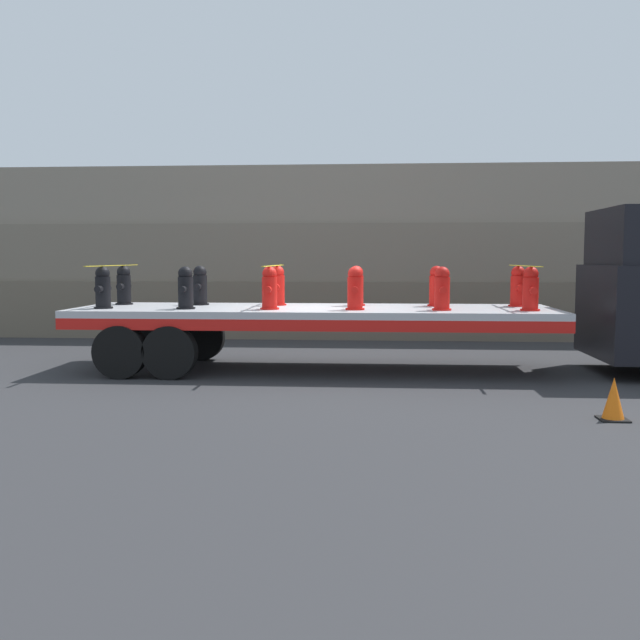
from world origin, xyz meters
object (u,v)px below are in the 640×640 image
(fire_hydrant_black_near_0, at_px, (103,288))
(traffic_cone, at_px, (614,399))
(fire_hydrant_red_far_4, at_px, (436,287))
(fire_hydrant_black_near_1, at_px, (186,288))
(fire_hydrant_red_near_3, at_px, (355,289))
(fire_hydrant_black_far_0, at_px, (124,286))
(flatbed_trailer, at_px, (276,320))
(fire_hydrant_red_near_5, at_px, (531,290))
(fire_hydrant_red_far_2, at_px, (278,286))
(fire_hydrant_red_far_3, at_px, (356,287))
(fire_hydrant_black_far_1, at_px, (200,286))
(fire_hydrant_red_near_2, at_px, (270,289))
(fire_hydrant_red_near_4, at_px, (442,289))
(fire_hydrant_red_far_5, at_px, (518,287))

(fire_hydrant_black_near_0, relative_size, traffic_cone, 1.37)
(fire_hydrant_red_far_4, relative_size, traffic_cone, 1.37)
(fire_hydrant_black_near_1, height_order, fire_hydrant_red_near_3, same)
(fire_hydrant_black_near_0, height_order, fire_hydrant_black_far_0, same)
(flatbed_trailer, xyz_separation_m, fire_hydrant_red_near_5, (4.63, -0.56, 0.62))
(fire_hydrant_red_far_2, bearing_deg, flatbed_trailer, -85.97)
(fire_hydrant_red_far_3, bearing_deg, fire_hydrant_black_near_0, -166.54)
(fire_hydrant_black_far_1, distance_m, fire_hydrant_red_far_4, 4.66)
(fire_hydrant_red_far_2, height_order, fire_hydrant_red_near_3, same)
(fire_hydrant_red_far_3, bearing_deg, fire_hydrant_red_near_2, -144.32)
(fire_hydrant_red_far_2, bearing_deg, fire_hydrant_red_near_4, -19.75)
(fire_hydrant_red_near_3, relative_size, traffic_cone, 1.37)
(fire_hydrant_black_near_0, height_order, fire_hydrant_black_near_1, same)
(fire_hydrant_red_far_2, relative_size, fire_hydrant_red_near_3, 1.00)
(fire_hydrant_black_near_1, bearing_deg, flatbed_trailer, 19.30)
(fire_hydrant_red_far_4, distance_m, traffic_cone, 5.02)
(fire_hydrant_red_far_5, bearing_deg, fire_hydrant_red_far_2, 180.00)
(fire_hydrant_red_near_3, xyz_separation_m, fire_hydrant_red_far_4, (1.55, 1.12, 0.00))
(fire_hydrant_red_near_2, height_order, fire_hydrant_red_far_4, same)
(fire_hydrant_red_near_3, bearing_deg, fire_hydrant_black_far_1, 160.25)
(fire_hydrant_red_far_4, height_order, fire_hydrant_red_near_5, same)
(fire_hydrant_red_far_3, height_order, fire_hydrant_red_far_5, same)
(fire_hydrant_red_far_5, bearing_deg, fire_hydrant_red_far_4, 180.00)
(fire_hydrant_red_near_3, distance_m, fire_hydrant_red_near_4, 1.55)
(fire_hydrant_red_far_2, height_order, fire_hydrant_red_far_3, same)
(fire_hydrant_red_near_2, distance_m, fire_hydrant_red_far_4, 3.30)
(fire_hydrant_black_far_0, distance_m, fire_hydrant_red_far_2, 3.11)
(fire_hydrant_red_near_4, relative_size, fire_hydrant_red_near_5, 1.00)
(fire_hydrant_red_far_2, xyz_separation_m, fire_hydrant_red_far_4, (3.11, 0.00, 0.00))
(fire_hydrant_red_far_2, bearing_deg, fire_hydrant_red_near_2, -90.00)
(fire_hydrant_black_near_0, bearing_deg, fire_hydrant_red_near_5, 0.00)
(fire_hydrant_red_near_3, relative_size, fire_hydrant_red_far_5, 1.00)
(fire_hydrant_red_near_2, distance_m, fire_hydrant_red_far_5, 4.80)
(fire_hydrant_black_far_0, xyz_separation_m, fire_hydrant_red_far_3, (4.66, 0.00, 0.00))
(fire_hydrant_black_far_0, height_order, fire_hydrant_red_near_5, same)
(fire_hydrant_red_near_2, distance_m, fire_hydrant_red_near_4, 3.11)
(fire_hydrant_black_far_0, distance_m, fire_hydrant_red_near_2, 3.30)
(fire_hydrant_black_near_0, xyz_separation_m, fire_hydrant_black_far_0, (0.00, 1.12, 0.00))
(traffic_cone, bearing_deg, fire_hydrant_red_far_3, 128.13)
(fire_hydrant_red_far_2, bearing_deg, fire_hydrant_black_far_0, 180.00)
(fire_hydrant_black_far_0, xyz_separation_m, fire_hydrant_red_near_5, (7.77, -1.12, 0.00))
(fire_hydrant_black_far_1, bearing_deg, fire_hydrant_red_near_4, -13.46)
(fire_hydrant_black_far_1, relative_size, fire_hydrant_red_far_4, 1.00)
(fire_hydrant_black_far_1, xyz_separation_m, fire_hydrant_red_far_5, (6.22, 0.00, 0.00))
(fire_hydrant_black_near_0, relative_size, fire_hydrant_red_far_2, 1.00)
(fire_hydrant_red_near_3, distance_m, fire_hydrant_red_far_5, 3.30)
(fire_hydrant_black_near_0, distance_m, fire_hydrant_red_far_2, 3.30)
(fire_hydrant_black_near_1, distance_m, fire_hydrant_black_far_1, 1.12)
(fire_hydrant_red_near_2, distance_m, fire_hydrant_red_far_2, 1.12)
(fire_hydrant_black_near_1, xyz_separation_m, fire_hydrant_red_far_5, (6.22, 1.12, 0.00))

